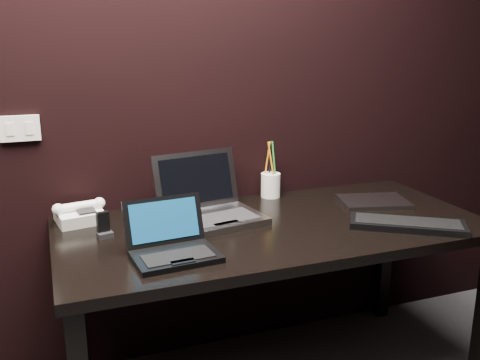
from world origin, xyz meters
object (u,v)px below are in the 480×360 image
object	(u,v)px
ext_keyboard	(407,224)
pen_cup	(271,184)
netbook	(172,246)
mobile_phone	(104,228)
silver_laptop	(210,208)
desk	(274,242)
closed_laptop	(374,202)
desk_phone	(79,214)

from	to	relation	value
ext_keyboard	pen_cup	distance (m)	0.67
netbook	mobile_phone	bearing A→B (deg)	126.95
silver_laptop	pen_cup	bearing A→B (deg)	30.07
ext_keyboard	desk	bearing A→B (deg)	155.10
desk	pen_cup	distance (m)	0.40
desk	closed_laptop	distance (m)	0.54
silver_laptop	ext_keyboard	world-z (taller)	silver_laptop
silver_laptop	mobile_phone	size ratio (longest dim) A/B	4.46
silver_laptop	pen_cup	distance (m)	0.42
closed_laptop	pen_cup	world-z (taller)	pen_cup
desk	closed_laptop	bearing A→B (deg)	9.39
netbook	ext_keyboard	distance (m)	0.93
desk	netbook	xyz separation A→B (m)	(-0.46, -0.17, 0.11)
netbook	silver_laptop	size ratio (longest dim) A/B	0.70
netbook	ext_keyboard	bearing A→B (deg)	-3.05
desk_phone	silver_laptop	bearing A→B (deg)	-16.00
closed_laptop	pen_cup	size ratio (longest dim) A/B	1.27
closed_laptop	desk_phone	size ratio (longest dim) A/B	1.55
pen_cup	desk_phone	bearing A→B (deg)	-175.71
netbook	pen_cup	xyz separation A→B (m)	(0.59, 0.52, 0.02)
ext_keyboard	closed_laptop	world-z (taller)	ext_keyboard
mobile_phone	desk_phone	bearing A→B (deg)	111.17
silver_laptop	desk_phone	distance (m)	0.52
netbook	pen_cup	distance (m)	0.79
silver_laptop	closed_laptop	xyz separation A→B (m)	(0.75, -0.05, -0.04)
closed_laptop	ext_keyboard	bearing A→B (deg)	-99.59
desk	ext_keyboard	xyz separation A→B (m)	(0.48, -0.22, 0.09)
ext_keyboard	pen_cup	xyz separation A→B (m)	(-0.34, 0.57, 0.05)
ext_keyboard	closed_laptop	xyz separation A→B (m)	(0.05, 0.31, -0.00)
desk	silver_laptop	bearing A→B (deg)	148.06
silver_laptop	ext_keyboard	distance (m)	0.79
ext_keyboard	netbook	bearing A→B (deg)	176.95
netbook	closed_laptop	size ratio (longest dim) A/B	0.90
desk	silver_laptop	distance (m)	0.29
mobile_phone	silver_laptop	bearing A→B (deg)	6.20
silver_laptop	desk_phone	world-z (taller)	silver_laptop
ext_keyboard	mobile_phone	distance (m)	1.17
netbook	ext_keyboard	world-z (taller)	netbook
desk_phone	closed_laptop	bearing A→B (deg)	-8.95
silver_laptop	ext_keyboard	xyz separation A→B (m)	(0.70, -0.36, -0.04)
netbook	desk_phone	bearing A→B (deg)	120.93
closed_laptop	desk	bearing A→B (deg)	-170.61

